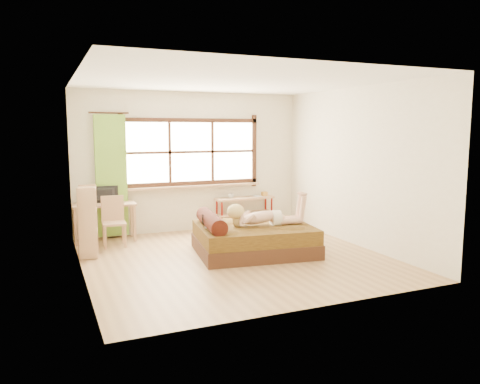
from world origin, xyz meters
name	(u,v)px	position (x,y,z in m)	size (l,w,h in m)	color
floor	(235,258)	(0.00, 0.00, 0.00)	(4.50, 4.50, 0.00)	#9E754C
ceiling	(235,81)	(0.00, 0.00, 2.70)	(4.50, 4.50, 0.00)	white
wall_back	(191,162)	(0.00, 2.25, 1.35)	(4.50, 4.50, 0.00)	silver
wall_front	(315,189)	(0.00, -2.25, 1.35)	(4.50, 4.50, 0.00)	silver
wall_left	(79,177)	(-2.25, 0.00, 1.35)	(4.50, 4.50, 0.00)	silver
wall_right	(357,167)	(2.25, 0.00, 1.35)	(4.50, 4.50, 0.00)	silver
window	(192,154)	(0.00, 2.22, 1.51)	(2.80, 0.16, 1.46)	#FFEDBF
curtain	(111,176)	(-1.55, 2.13, 1.15)	(0.55, 0.10, 2.20)	#5E9729
bed	(252,238)	(0.35, 0.17, 0.25)	(1.99, 1.68, 0.69)	#361A10
woman	(264,209)	(0.55, 0.11, 0.73)	(1.27, 0.36, 0.54)	#D9A58B
kitten	(210,221)	(-0.32, 0.26, 0.56)	(0.27, 0.11, 0.22)	black
desk	(104,209)	(-1.72, 1.95, 0.59)	(1.11, 0.54, 0.68)	#A37D58
monitor	(103,195)	(-1.72, 2.00, 0.83)	(0.52, 0.07, 0.30)	black
chair	(113,218)	(-1.61, 1.58, 0.47)	(0.40, 0.40, 0.85)	#A37D58
pipe_shelf	(245,205)	(1.08, 2.07, 0.45)	(1.25, 0.39, 0.70)	#A37D58
cup	(231,196)	(0.77, 2.07, 0.66)	(0.11, 0.11, 0.09)	gray
book	(254,196)	(1.27, 2.07, 0.63)	(0.15, 0.20, 0.02)	gray
bookshelf	(88,221)	(-2.08, 1.01, 0.56)	(0.33, 0.51, 1.10)	#A37D58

